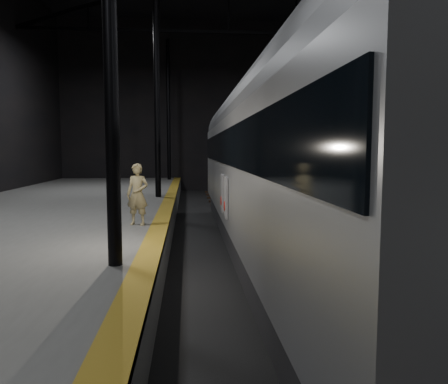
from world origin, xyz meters
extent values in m
plane|color=black|center=(0.00, 0.00, 0.00)|extent=(44.00, 44.00, 0.00)
cube|color=#565653|center=(-7.50, 0.00, 0.50)|extent=(9.00, 43.80, 1.00)
cube|color=olive|center=(-3.25, 0.00, 1.00)|extent=(0.50, 43.80, 0.01)
cube|color=#3F3328|center=(-0.72, 0.00, 0.17)|extent=(0.08, 43.00, 0.14)
cube|color=#3F3328|center=(0.72, 0.00, 0.17)|extent=(0.08, 43.00, 0.14)
cube|color=black|center=(0.00, 0.00, 0.06)|extent=(2.40, 42.00, 0.12)
cylinder|color=black|center=(-3.80, 8.00, 6.00)|extent=(0.26, 0.26, 10.00)
cylinder|color=black|center=(3.80, 8.00, 6.00)|extent=(0.26, 0.26, 10.00)
cylinder|color=black|center=(-3.80, 20.00, 6.00)|extent=(0.26, 0.26, 10.00)
cylinder|color=black|center=(3.80, 20.00, 6.00)|extent=(0.26, 0.26, 10.00)
cube|color=black|center=(0.00, 14.00, 10.00)|extent=(23.60, 0.15, 0.18)
cube|color=#AAACB2|center=(0.00, -0.06, 2.52)|extent=(2.87, 19.79, 2.97)
cube|color=black|center=(0.00, -0.06, 0.66)|extent=(2.62, 19.39, 0.84)
cube|color=black|center=(0.00, -0.06, 3.22)|extent=(2.93, 19.49, 0.89)
cylinder|color=slate|center=(0.00, -0.06, 4.01)|extent=(2.81, 19.59, 2.81)
cube|color=black|center=(0.00, -6.98, 0.30)|extent=(1.78, 2.18, 0.35)
cube|color=black|center=(0.00, 6.87, 0.30)|extent=(1.78, 2.18, 0.35)
cube|color=silver|center=(-1.46, -1.05, 1.93)|extent=(0.04, 0.74, 1.04)
cube|color=silver|center=(-1.46, 0.14, 1.93)|extent=(0.04, 0.74, 1.04)
cylinder|color=red|center=(-1.48, -0.87, 1.68)|extent=(0.03, 0.26, 0.26)
cylinder|color=red|center=(-1.48, 0.32, 1.68)|extent=(0.03, 0.26, 0.26)
imported|color=tan|center=(-3.87, 0.38, 1.88)|extent=(0.74, 0.60, 1.76)
camera|label=1|loc=(-2.44, -12.12, 3.13)|focal=35.00mm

